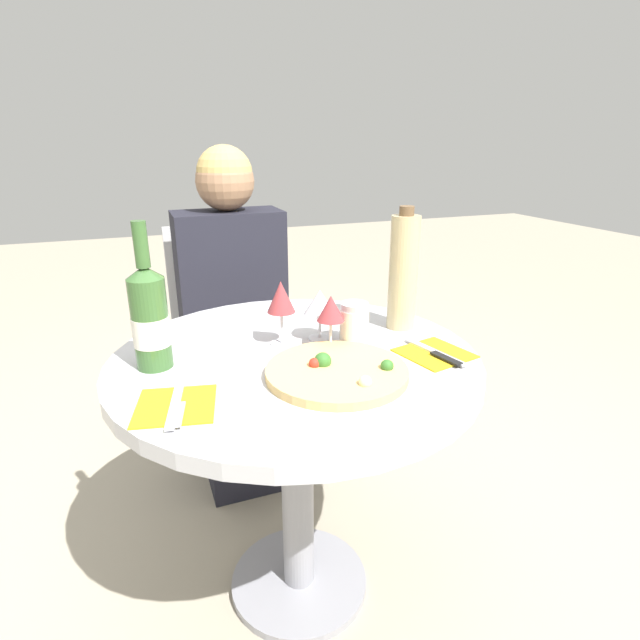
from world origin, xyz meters
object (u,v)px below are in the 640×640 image
object	(u,v)px
chair_behind_diner	(232,346)
pizza_large	(337,372)
wine_bottle	(150,317)
tall_carafe	(403,272)
seated_diner	(238,333)
dining_table	(296,403)

from	to	relation	value
chair_behind_diner	pizza_large	xyz separation A→B (m)	(0.06, -0.93, 0.30)
chair_behind_diner	wine_bottle	xyz separation A→B (m)	(-0.31, -0.74, 0.41)
wine_bottle	tall_carafe	size ratio (longest dim) A/B	1.00
wine_bottle	pizza_large	bearing A→B (deg)	-27.92
seated_diner	tall_carafe	xyz separation A→B (m)	(0.34, -0.57, 0.34)
dining_table	seated_diner	xyz separation A→B (m)	(-0.01, 0.65, -0.05)
chair_behind_diner	tall_carafe	size ratio (longest dim) A/B	2.75
wine_bottle	chair_behind_diner	bearing A→B (deg)	67.37
dining_table	tall_carafe	world-z (taller)	tall_carafe
pizza_large	tall_carafe	distance (m)	0.38
chair_behind_diner	wine_bottle	world-z (taller)	wine_bottle
dining_table	tall_carafe	bearing A→B (deg)	12.71
dining_table	chair_behind_diner	distance (m)	0.80
pizza_large	wine_bottle	bearing A→B (deg)	152.08
dining_table	chair_behind_diner	size ratio (longest dim) A/B	0.98
pizza_large	wine_bottle	world-z (taller)	wine_bottle
chair_behind_diner	tall_carafe	distance (m)	0.91
seated_diner	pizza_large	world-z (taller)	seated_diner
wine_bottle	tall_carafe	world-z (taller)	wine_bottle
wine_bottle	tall_carafe	xyz separation A→B (m)	(0.65, 0.03, 0.04)
seated_diner	tall_carafe	world-z (taller)	seated_diner
chair_behind_diner	tall_carafe	bearing A→B (deg)	115.41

